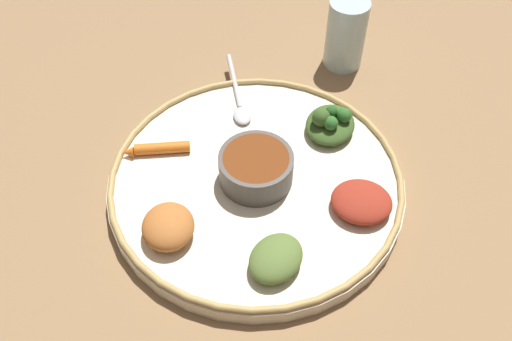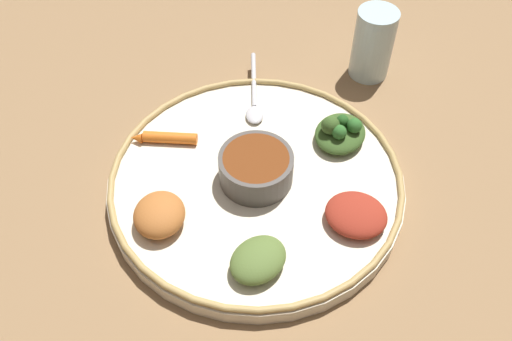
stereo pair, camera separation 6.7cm
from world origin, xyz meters
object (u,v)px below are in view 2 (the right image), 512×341
Objects in this scene: spoon at (254,99)px; drinking_glass at (372,48)px; greens_pile at (340,132)px; carrot_near_spoon at (165,138)px; center_bowl at (256,167)px.

drinking_glass is (-0.14, 0.13, 0.02)m from spoon.
carrot_near_spoon is at bearing -67.80° from greens_pile.
drinking_glass reaches higher than spoon.
greens_pile is at bearing 112.20° from carrot_near_spoon.
drinking_glass reaches higher than greens_pile.
spoon is 0.14m from carrot_near_spoon.
greens_pile is 0.79× the size of drinking_glass.
carrot_near_spoon is at bearing -34.86° from spoon.
drinking_glass is (-0.17, -0.00, 0.01)m from greens_pile.
center_bowl reaches higher than spoon.
greens_pile reaches higher than carrot_near_spoon.
spoon is 1.33× the size of drinking_glass.
drinking_glass is (-0.26, 0.21, 0.02)m from carrot_near_spoon.
drinking_glass reaches higher than center_bowl.
center_bowl is 0.28m from drinking_glass.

